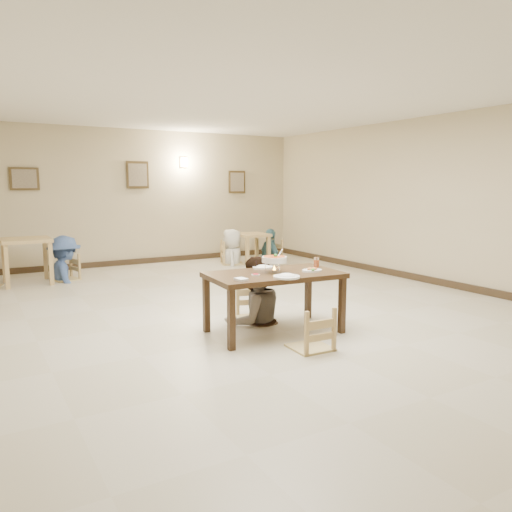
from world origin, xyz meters
TOP-DOWN VIEW (x-y plane):
  - floor at (0.00, 0.00)m, footprint 10.00×10.00m
  - ceiling at (0.00, 0.00)m, footprint 10.00×10.00m
  - wall_back at (0.00, 5.00)m, footprint 10.00×0.00m
  - wall_right at (4.00, 0.00)m, footprint 0.00×10.00m
  - baseboard_back at (0.00, 4.97)m, footprint 8.00×0.06m
  - baseboard_right at (3.97, 0.00)m, footprint 0.06×10.00m
  - picture_a at (-2.20, 4.96)m, footprint 0.55×0.04m
  - picture_b at (0.10, 4.96)m, footprint 0.50×0.04m
  - picture_c at (2.60, 4.96)m, footprint 0.45×0.04m
  - wall_sconce at (1.20, 4.96)m, footprint 0.16×0.05m
  - main_table at (-0.13, -1.07)m, footprint 1.63×0.99m
  - chair_far at (-0.04, -0.42)m, footprint 0.43×0.43m
  - chair_near at (-0.11, -1.78)m, footprint 0.42×0.42m
  - main_diner at (-0.09, -0.54)m, footprint 0.84×0.66m
  - curry_warmer at (-0.12, -1.07)m, footprint 0.34×0.30m
  - rice_plate_far at (-0.08, -0.73)m, footprint 0.28×0.28m
  - rice_plate_near at (-0.18, -1.42)m, footprint 0.30×0.30m
  - fried_plate at (0.32, -1.22)m, footprint 0.26×0.26m
  - chili_dish at (-0.41, -1.12)m, footprint 0.10×0.10m
  - napkin_cutlery at (-0.70, -1.31)m, footprint 0.14×0.22m
  - drink_glass at (0.52, -1.05)m, footprint 0.07×0.07m
  - bg_table_left at (-2.36, 3.73)m, footprint 0.83×0.83m
  - bg_table_right at (2.40, 3.85)m, footprint 0.69×0.69m
  - bg_chair_lr at (-1.71, 3.78)m, footprint 0.44×0.44m
  - bg_chair_rl at (1.90, 3.89)m, footprint 0.47×0.47m
  - bg_chair_rr at (2.90, 3.86)m, footprint 0.45×0.45m
  - bg_diner_b at (-1.71, 3.78)m, footprint 0.74×1.15m
  - bg_diner_c at (1.90, 3.89)m, footprint 0.80×0.92m
  - bg_diner_d at (2.90, 3.86)m, footprint 0.44×0.92m

SIDE VIEW (x-z plane):
  - floor at x=0.00m, z-range 0.00..0.00m
  - baseboard_back at x=0.00m, z-range 0.00..0.12m
  - baseboard_right at x=3.97m, z-range 0.00..0.12m
  - chair_near at x=-0.11m, z-range 0.00..0.90m
  - chair_far at x=-0.04m, z-range 0.00..0.91m
  - bg_chair_lr at x=-1.71m, z-range 0.00..0.93m
  - bg_chair_rr at x=2.90m, z-range 0.00..0.95m
  - bg_chair_rl at x=1.90m, z-range 0.00..1.00m
  - bg_table_right at x=2.40m, z-range 0.20..0.88m
  - main_table at x=-0.13m, z-range 0.29..1.02m
  - bg_table_left at x=-2.36m, z-range 0.27..1.10m
  - chili_dish at x=-0.41m, z-range 0.74..0.76m
  - napkin_cutlery at x=-0.70m, z-range 0.74..0.76m
  - rice_plate_far at x=-0.08m, z-range 0.72..0.78m
  - rice_plate_near at x=-0.18m, z-range 0.72..0.79m
  - fried_plate at x=0.32m, z-range 0.73..0.78m
  - bg_diner_d at x=2.90m, z-range 0.00..1.53m
  - bg_diner_c at x=1.90m, z-range 0.00..1.59m
  - drink_glass at x=0.52m, z-range 0.73..0.87m
  - bg_diner_b at x=-1.71m, z-range 0.00..1.68m
  - main_diner at x=-0.09m, z-range 0.00..1.73m
  - curry_warmer at x=-0.12m, z-range 0.76..1.03m
  - wall_back at x=0.00m, z-range -3.50..6.50m
  - wall_right at x=4.00m, z-range -3.50..6.50m
  - picture_c at x=2.60m, z-range 1.57..2.12m
  - picture_a at x=-2.20m, z-range 1.67..2.12m
  - picture_b at x=0.10m, z-range 1.70..2.30m
  - wall_sconce at x=1.20m, z-range 2.19..2.41m
  - ceiling at x=0.00m, z-range 3.00..3.00m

